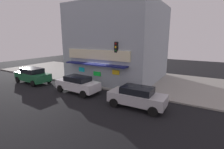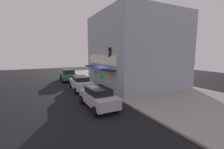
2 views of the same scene
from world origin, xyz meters
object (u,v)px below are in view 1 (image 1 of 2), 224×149
(trash_can, at_px, (136,86))
(parked_car_green, at_px, (33,75))
(traffic_light, at_px, (117,58))
(potted_plant_by_doorway, at_px, (122,79))
(fire_hydrant, at_px, (80,79))
(pedestrian, at_px, (96,72))
(parked_car_silver, at_px, (137,97))
(parked_car_white, at_px, (78,84))

(trash_can, relative_size, parked_car_green, 0.18)
(traffic_light, bearing_deg, potted_plant_by_doorway, 102.86)
(fire_hydrant, bearing_deg, potted_plant_by_doorway, 22.02)
(pedestrian, height_order, potted_plant_by_doorway, pedestrian)
(traffic_light, relative_size, parked_car_green, 1.04)
(trash_can, distance_m, parked_car_green, 11.45)
(parked_car_silver, bearing_deg, parked_car_green, 178.75)
(pedestrian, distance_m, parked_car_green, 6.94)
(trash_can, xyz_separation_m, pedestrian, (-5.38, 1.00, 0.54))
(fire_hydrant, height_order, potted_plant_by_doorway, potted_plant_by_doorway)
(pedestrian, height_order, parked_car_silver, pedestrian)
(trash_can, relative_size, potted_plant_by_doorway, 0.88)
(traffic_light, height_order, pedestrian, traffic_light)
(traffic_light, relative_size, parked_car_white, 1.11)
(parked_car_silver, relative_size, parked_car_green, 0.91)
(pedestrian, relative_size, parked_car_green, 0.38)
(potted_plant_by_doorway, height_order, parked_car_silver, parked_car_silver)
(parked_car_silver, xyz_separation_m, parked_car_green, (-12.46, 0.27, 0.06))
(trash_can, xyz_separation_m, potted_plant_by_doorway, (-2.14, 1.23, 0.12))
(fire_hydrant, height_order, parked_car_green, parked_car_green)
(fire_hydrant, height_order, parked_car_white, parked_car_white)
(traffic_light, xyz_separation_m, parked_car_silver, (3.13, -2.68, -2.31))
(traffic_light, distance_m, pedestrian, 4.48)
(trash_can, xyz_separation_m, parked_car_green, (-11.05, -3.00, 0.32))
(parked_car_silver, bearing_deg, traffic_light, 139.46)
(traffic_light, xyz_separation_m, pedestrian, (-3.66, 1.59, -2.04))
(traffic_light, height_order, parked_car_silver, traffic_light)
(traffic_light, height_order, parked_car_green, traffic_light)
(potted_plant_by_doorway, xyz_separation_m, parked_car_green, (-8.91, -4.23, 0.20))
(pedestrian, bearing_deg, parked_car_green, -144.78)
(traffic_light, bearing_deg, parked_car_green, -165.52)
(fire_hydrant, bearing_deg, traffic_light, -1.24)
(traffic_light, xyz_separation_m, parked_car_green, (-9.33, -2.41, -2.25))
(pedestrian, xyz_separation_m, potted_plant_by_doorway, (3.25, 0.23, -0.42))
(fire_hydrant, distance_m, parked_car_white, 3.15)
(potted_plant_by_doorway, bearing_deg, parked_car_silver, -51.75)
(trash_can, bearing_deg, parked_car_white, -146.43)
(parked_car_white, bearing_deg, parked_car_green, -179.64)
(parked_car_silver, xyz_separation_m, parked_car_white, (-5.87, 0.31, 0.00))
(potted_plant_by_doorway, bearing_deg, parked_car_green, -154.61)
(parked_car_silver, bearing_deg, potted_plant_by_doorway, 128.25)
(pedestrian, bearing_deg, trash_can, -10.53)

